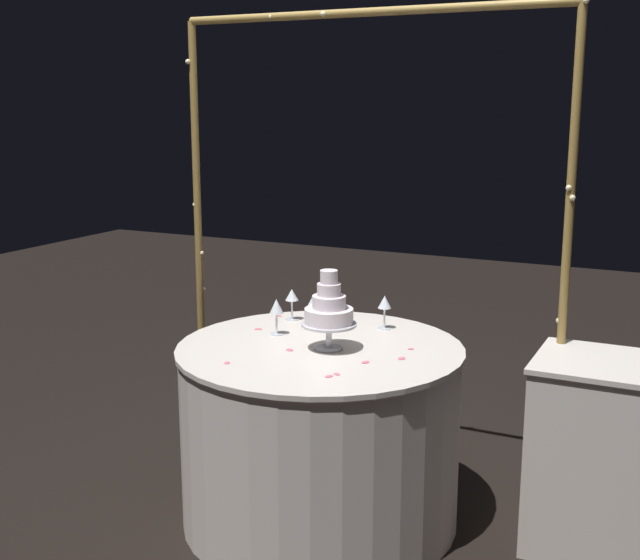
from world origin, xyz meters
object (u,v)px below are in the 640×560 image
wine_glass_1 (314,302)px  wine_glass_3 (292,297)px  tiered_cake (329,310)px  wine_glass_2 (385,304)px  side_table (593,454)px  decorative_arch (364,189)px  main_table (320,434)px  wine_glass_0 (276,308)px

wine_glass_1 → wine_glass_3: wine_glass_1 is taller
tiered_cake → wine_glass_2: size_ratio=2.18×
side_table → wine_glass_2: wine_glass_2 is taller
decorative_arch → main_table: bearing=-90.1°
decorative_arch → wine_glass_0: bearing=-124.1°
wine_glass_3 → wine_glass_1: bearing=-24.0°
decorative_arch → tiered_cake: size_ratio=6.52×
wine_glass_0 → side_table: bearing=8.6°
wine_glass_0 → wine_glass_2: bearing=37.3°
decorative_arch → wine_glass_2: size_ratio=14.23×
decorative_arch → side_table: (1.04, -0.16, -0.96)m
wine_glass_0 → wine_glass_1: size_ratio=1.04×
tiered_cake → wine_glass_0: 0.31m
wine_glass_0 → wine_glass_1: (0.09, 0.18, -0.00)m
wine_glass_0 → wine_glass_2: 0.47m
tiered_cake → wine_glass_2: tiered_cake is taller
decorative_arch → wine_glass_3: size_ratio=14.69×
main_table → tiered_cake: bearing=-23.0°
decorative_arch → tiered_cake: (0.05, -0.46, -0.43)m
wine_glass_2 → wine_glass_1: bearing=-159.3°
main_table → side_table: (1.04, 0.27, 0.01)m
main_table → wine_glass_2: wine_glass_2 is taller
main_table → side_table: bearing=14.5°
tiered_cake → wine_glass_3: tiered_cake is taller
decorative_arch → wine_glass_0: decorative_arch is taller
decorative_arch → tiered_cake: decorative_arch is taller
side_table → wine_glass_3: wine_glass_3 is taller
decorative_arch → wine_glass_0: size_ratio=13.57×
main_table → wine_glass_1: size_ratio=7.80×
main_table → wine_glass_3: bearing=132.9°
decorative_arch → wine_glass_2: (0.13, -0.07, -0.48)m
side_table → wine_glass_0: (-1.28, -0.19, 0.48)m
wine_glass_3 → decorative_arch: bearing=21.6°
tiered_cake → wine_glass_2: bearing=77.5°
tiered_cake → wine_glass_2: 0.40m
main_table → wine_glass_3: 0.65m
tiered_cake → wine_glass_0: size_ratio=2.08×
wine_glass_0 → wine_glass_1: wine_glass_0 is taller
wine_glass_1 → wine_glass_2: (0.29, 0.11, -0.00)m
wine_glass_2 → wine_glass_3: 0.43m
side_table → wine_glass_1: wine_glass_1 is taller
wine_glass_0 → wine_glass_3: size_ratio=1.08×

